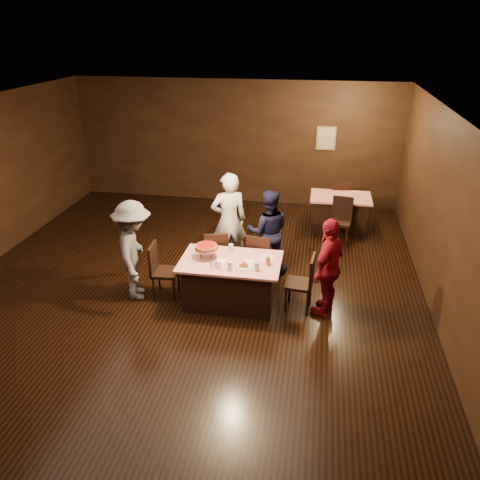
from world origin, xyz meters
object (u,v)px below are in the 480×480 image
glass_front_left (230,266)px  glass_front_right (256,266)px  diner_navy_hoodie (268,232)px  glass_amber (268,261)px  chair_far_left (217,254)px  glass_back (231,248)px  pizza_stand (206,247)px  back_table (339,213)px  chair_end_right (299,283)px  chair_end_left (165,271)px  chair_back_far (339,200)px  chair_far_right (261,258)px  diner_grey_knit (134,251)px  diner_white_jacket (229,220)px  plate_empty (266,259)px  chair_back_near (340,221)px  main_table (231,282)px  diner_red_shirt (329,267)px

glass_front_left → glass_front_right: (0.40, 0.05, 0.00)m
diner_navy_hoodie → glass_amber: 1.23m
chair_far_left → glass_back: size_ratio=6.79×
glass_amber → pizza_stand: bearing=174.3°
back_table → chair_end_right: bearing=-101.7°
chair_end_left → chair_back_far: bearing=-39.8°
chair_far_right → chair_back_far: bearing=-102.7°
back_table → diner_grey_knit: (-3.38, -3.43, 0.46)m
diner_navy_hoodie → glass_back: 1.01m
chair_end_right → diner_white_jacket: size_ratio=0.53×
chair_far_right → glass_back: 0.73m
pizza_stand → glass_front_right: size_ratio=2.71×
diner_white_jacket → plate_empty: diner_white_jacket is taller
back_table → diner_white_jacket: size_ratio=0.72×
chair_far_left → pizza_stand: pizza_stand is taller
chair_far_left → chair_far_right: size_ratio=1.00×
chair_back_far → diner_navy_hoodie: 3.10m
back_table → diner_grey_knit: size_ratio=0.77×
chair_back_near → glass_front_right: 3.23m
diner_grey_knit → plate_empty: bearing=-100.8°
back_table → diner_grey_knit: diner_grey_knit is taller
chair_back_near → diner_white_jacket: 2.52m
chair_far_right → chair_back_near: (1.40, 1.91, 0.00)m
plate_empty → chair_end_left: bearing=-174.8°
main_table → diner_grey_knit: size_ratio=0.95×
chair_back_near → glass_front_right: (-1.35, -2.91, 0.37)m
glass_front_left → chair_far_right: bearing=71.6°
pizza_stand → plate_empty: size_ratio=1.52×
glass_amber → diner_grey_knit: bearing=-179.5°
chair_far_left → diner_red_shirt: size_ratio=0.59×
chair_back_near → diner_grey_knit: (-3.38, -2.73, 0.37)m
chair_end_left → pizza_stand: (0.70, 0.05, 0.48)m
pizza_stand → glass_front_left: bearing=-37.9°
diner_red_shirt → glass_amber: bearing=-64.4°
back_table → diner_red_shirt: (-0.26, -3.37, 0.42)m
chair_back_near → plate_empty: size_ratio=3.80×
chair_end_right → diner_grey_knit: bearing=-83.0°
back_table → diner_grey_knit: 4.83m
main_table → diner_red_shirt: 1.59m
chair_back_far → glass_front_left: chair_back_far is taller
chair_far_right → glass_front_left: 1.17m
diner_white_jacket → diner_navy_hoodie: size_ratio=1.15×
chair_end_left → glass_back: bearing=-77.6°
diner_navy_hoodie → diner_grey_knit: diner_grey_knit is taller
chair_back_near → chair_back_far: (0.00, 1.30, 0.00)m
glass_front_right → chair_end_left: bearing=170.8°
diner_grey_knit → plate_empty: diner_grey_knit is taller
chair_back_far → chair_end_right: bearing=75.4°
chair_back_near → chair_back_far: same height
diner_navy_hoodie → diner_red_shirt: 1.60m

